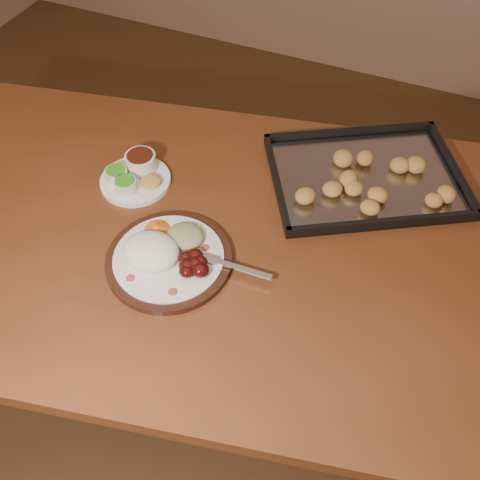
% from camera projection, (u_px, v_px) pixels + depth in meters
% --- Properties ---
extents(ground, '(4.00, 4.00, 0.00)m').
position_uv_depth(ground, '(165.00, 371.00, 1.80)').
color(ground, '#4F331B').
rests_on(ground, ground).
extents(dining_table, '(1.65, 1.18, 0.75)m').
position_uv_depth(dining_table, '(213.00, 260.00, 1.28)').
color(dining_table, brown).
rests_on(dining_table, ground).
extents(dinner_plate, '(0.36, 0.27, 0.06)m').
position_uv_depth(dinner_plate, '(167.00, 255.00, 1.14)').
color(dinner_plate, black).
rests_on(dinner_plate, dining_table).
extents(condiment_saucer, '(0.17, 0.17, 0.06)m').
position_uv_depth(condiment_saucer, '(135.00, 175.00, 1.30)').
color(condiment_saucer, white).
rests_on(condiment_saucer, dining_table).
extents(baking_tray, '(0.56, 0.52, 0.05)m').
position_uv_depth(baking_tray, '(365.00, 175.00, 1.31)').
color(baking_tray, black).
rests_on(baking_tray, dining_table).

